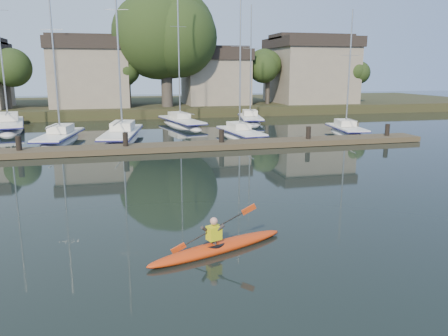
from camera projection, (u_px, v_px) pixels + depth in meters
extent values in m
plane|color=black|center=(233.00, 225.00, 14.06)|extent=(160.00, 160.00, 0.00)
ellipsoid|color=red|center=(218.00, 248.00, 12.04)|extent=(4.28, 2.12, 0.33)
cylinder|color=black|center=(214.00, 245.00, 11.94)|extent=(0.84, 0.84, 0.09)
imported|color=#292526|center=(214.00, 233.00, 11.86)|extent=(0.34, 0.40, 0.95)
cube|color=#C6C612|center=(214.00, 233.00, 11.86)|extent=(0.44, 0.39, 0.39)
sphere|color=tan|center=(214.00, 221.00, 11.79)|extent=(0.21, 0.21, 0.21)
cube|color=#4B3D2B|center=(175.00, 147.00, 27.28)|extent=(34.00, 2.00, 0.35)
cylinder|color=black|center=(19.00, 152.00, 25.15)|extent=(0.32, 0.32, 1.80)
cylinder|color=black|center=(126.00, 147.00, 26.55)|extent=(0.32, 0.32, 1.80)
cylinder|color=black|center=(222.00, 143.00, 27.95)|extent=(0.32, 0.32, 1.80)
cylinder|color=black|center=(308.00, 140.00, 29.36)|extent=(0.32, 0.32, 1.80)
cylinder|color=black|center=(387.00, 137.00, 30.76)|extent=(0.32, 0.32, 1.80)
ellipsoid|color=silver|center=(60.00, 146.00, 30.55)|extent=(3.31, 8.18, 1.78)
cube|color=silver|center=(59.00, 134.00, 30.36)|extent=(2.97, 6.75, 0.13)
cube|color=navy|center=(59.00, 135.00, 30.38)|extent=(3.07, 6.92, 0.07)
cube|color=silver|center=(61.00, 129.00, 30.75)|extent=(1.68, 2.42, 0.52)
cylinder|color=#9EA0A5|center=(53.00, 50.00, 29.35)|extent=(0.11, 0.11, 11.24)
cylinder|color=#9EA0A5|center=(53.00, 126.00, 29.04)|extent=(0.60, 2.99, 0.07)
cylinder|color=#9EA0A5|center=(52.00, 29.00, 29.06)|extent=(1.48, 0.29, 0.03)
ellipsoid|color=silver|center=(122.00, 144.00, 31.50)|extent=(3.75, 9.51, 1.96)
cube|color=silver|center=(122.00, 132.00, 31.30)|extent=(3.36, 7.85, 0.14)
cube|color=navy|center=(122.00, 133.00, 31.31)|extent=(3.47, 8.04, 0.08)
cube|color=silver|center=(123.00, 125.00, 31.75)|extent=(1.87, 2.81, 0.57)
cylinder|color=#9EA0A5|center=(117.00, 34.00, 30.09)|extent=(0.12, 0.12, 13.39)
cylinder|color=#9EA0A5|center=(118.00, 123.00, 29.76)|extent=(0.70, 3.48, 0.08)
cylinder|color=#9EA0A5|center=(116.00, 10.00, 29.74)|extent=(1.63, 0.32, 0.03)
ellipsoid|color=silver|center=(241.00, 141.00, 32.57)|extent=(2.64, 7.22, 1.68)
cube|color=silver|center=(241.00, 131.00, 32.40)|extent=(2.41, 5.95, 0.12)
cube|color=navy|center=(241.00, 132.00, 32.41)|extent=(2.49, 6.10, 0.07)
cube|color=silver|center=(239.00, 126.00, 32.71)|extent=(1.45, 2.10, 0.49)
cylinder|color=#9EA0A5|center=(240.00, 63.00, 31.52)|extent=(0.11, 0.11, 9.70)
cylinder|color=#9EA0A5|center=(246.00, 123.00, 31.27)|extent=(0.37, 2.67, 0.07)
cylinder|color=#9EA0A5|center=(240.00, 46.00, 31.26)|extent=(1.41, 0.19, 0.03)
ellipsoid|color=silver|center=(346.00, 137.00, 34.52)|extent=(2.76, 6.38, 1.67)
cube|color=silver|center=(347.00, 127.00, 34.35)|extent=(2.51, 5.27, 0.12)
cube|color=navy|center=(347.00, 128.00, 34.37)|extent=(2.60, 5.40, 0.07)
cube|color=silver|center=(345.00, 123.00, 34.64)|extent=(1.48, 1.89, 0.48)
cylinder|color=#9EA0A5|center=(349.00, 69.00, 33.56)|extent=(0.11, 0.11, 8.81)
cylinder|color=#9EA0A5|center=(352.00, 120.00, 33.30)|extent=(0.42, 2.33, 0.07)
cylinder|color=#9EA0A5|center=(350.00, 55.00, 33.32)|extent=(1.40, 0.24, 0.03)
ellipsoid|color=silver|center=(10.00, 134.00, 36.94)|extent=(4.09, 10.25, 2.11)
cube|color=silver|center=(8.00, 122.00, 36.72)|extent=(3.65, 8.46, 0.16)
cube|color=navy|center=(8.00, 123.00, 36.74)|extent=(3.78, 8.68, 0.09)
cube|color=silver|center=(8.00, 117.00, 37.16)|extent=(2.03, 3.03, 0.61)
cylinder|color=#9EA0A5|center=(7.00, 113.00, 35.19)|extent=(0.77, 3.75, 0.09)
ellipsoid|color=silver|center=(181.00, 129.00, 39.69)|extent=(3.83, 9.47, 1.76)
cube|color=silver|center=(181.00, 120.00, 39.51)|extent=(3.39, 7.82, 0.13)
cube|color=navy|center=(181.00, 120.00, 39.52)|extent=(3.50, 8.01, 0.07)
cube|color=silver|center=(179.00, 115.00, 39.92)|extent=(1.81, 2.81, 0.51)
cylinder|color=#9EA0A5|center=(179.00, 45.00, 38.32)|extent=(0.11, 0.11, 12.97)
cylinder|color=#9EA0A5|center=(187.00, 113.00, 38.12)|extent=(0.80, 3.46, 0.07)
cylinder|color=#9EA0A5|center=(178.00, 27.00, 37.98)|extent=(1.46, 0.33, 0.03)
ellipsoid|color=silver|center=(250.00, 125.00, 42.17)|extent=(3.32, 7.66, 1.76)
cube|color=silver|center=(250.00, 117.00, 41.99)|extent=(2.97, 6.33, 0.13)
cube|color=navy|center=(250.00, 117.00, 42.00)|extent=(3.08, 6.49, 0.07)
cube|color=silver|center=(250.00, 113.00, 42.35)|extent=(1.67, 2.29, 0.51)
cylinder|color=#9EA0A5|center=(251.00, 62.00, 41.08)|extent=(0.11, 0.11, 10.21)
cylinder|color=#9EA0A5|center=(252.00, 110.00, 40.74)|extent=(0.61, 2.79, 0.07)
cylinder|color=#9EA0A5|center=(251.00, 48.00, 40.81)|extent=(1.46, 0.31, 0.03)
cube|color=#2C3319|center=(144.00, 105.00, 55.63)|extent=(90.00, 24.00, 1.00)
cube|color=gray|center=(90.00, 78.00, 47.77)|extent=(8.00, 8.00, 6.00)
cube|color=#2A221E|center=(88.00, 44.00, 46.99)|extent=(8.40, 8.40, 1.20)
cube|color=gray|center=(215.00, 82.00, 51.16)|extent=(7.00, 7.00, 5.00)
cube|color=#2A221E|center=(215.00, 55.00, 50.48)|extent=(7.35, 7.35, 1.20)
cube|color=gray|center=(310.00, 75.00, 53.80)|extent=(9.00, 9.00, 6.50)
cube|color=#2A221E|center=(311.00, 43.00, 52.95)|extent=(9.45, 9.45, 1.20)
cylinder|color=#433B36|center=(167.00, 83.00, 46.91)|extent=(1.20, 1.20, 5.00)
sphere|color=black|center=(165.00, 35.00, 45.82)|extent=(8.50, 8.50, 8.50)
cylinder|color=#433B36|center=(9.00, 94.00, 44.34)|extent=(0.48, 0.48, 3.00)
sphere|color=black|center=(6.00, 69.00, 43.79)|extent=(3.40, 3.40, 3.40)
cylinder|color=#433B36|center=(129.00, 94.00, 46.69)|extent=(0.38, 0.38, 2.80)
sphere|color=black|center=(128.00, 73.00, 46.21)|extent=(2.72, 2.72, 2.72)
cylinder|color=#433B36|center=(268.00, 90.00, 51.34)|extent=(0.50, 0.50, 3.20)
sphere|color=black|center=(268.00, 67.00, 50.76)|extent=(3.57, 3.57, 3.57)
cylinder|color=#433B36|center=(351.00, 92.00, 52.32)|extent=(0.41, 0.41, 2.60)
sphere|color=black|center=(352.00, 74.00, 51.85)|extent=(2.89, 2.89, 2.89)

